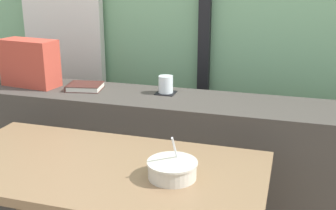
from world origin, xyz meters
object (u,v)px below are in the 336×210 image
juice_glass (166,85)px  closed_book (85,87)px  soup_bowl (172,169)px  breakfast_table (102,190)px  coaster_square (166,93)px  throw_pillow (30,63)px

juice_glass → closed_book: bearing=-173.1°
soup_bowl → breakfast_table: bearing=176.0°
breakfast_table → soup_bowl: 0.33m
juice_glass → soup_bowl: (0.25, -0.73, -0.11)m
breakfast_table → closed_book: bearing=121.5°
breakfast_table → closed_book: (-0.40, 0.66, 0.22)m
breakfast_table → soup_bowl: (0.29, -0.02, 0.14)m
breakfast_table → closed_book: closed_book is taller
breakfast_table → soup_bowl: size_ratio=6.86×
breakfast_table → coaster_square: size_ratio=12.57×
breakfast_table → soup_bowl: bearing=-4.0°
closed_book → soup_bowl: size_ratio=1.13×
coaster_square → soup_bowl: (0.25, -0.73, -0.06)m
soup_bowl → throw_pillow: bearing=146.9°
breakfast_table → coaster_square: (0.04, 0.71, 0.20)m
closed_book → juice_glass: bearing=6.9°
soup_bowl → juice_glass: bearing=108.8°
closed_book → breakfast_table: bearing=-58.5°
soup_bowl → closed_book: bearing=135.8°
juice_glass → throw_pillow: (-0.77, -0.06, 0.08)m
coaster_square → throw_pillow: bearing=-175.2°
coaster_square → juice_glass: (0.00, 0.00, 0.04)m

